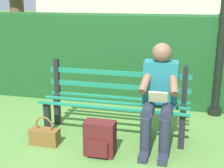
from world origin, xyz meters
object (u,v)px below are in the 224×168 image
at_px(backpack, 100,139).
at_px(handbag, 45,136).
at_px(person_seated, 159,93).
at_px(park_bench, 115,101).

bearing_deg(backpack, handbag, -6.32).
distance_m(person_seated, handbag, 1.40).
bearing_deg(handbag, backpack, 173.68).
relative_size(person_seated, backpack, 3.04).
xyz_separation_m(person_seated, backpack, (0.57, 0.41, -0.43)).
height_order(park_bench, backpack, park_bench).
distance_m(park_bench, backpack, 0.63).
distance_m(backpack, handbag, 0.69).
height_order(person_seated, handbag, person_seated).
height_order(park_bench, person_seated, person_seated).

